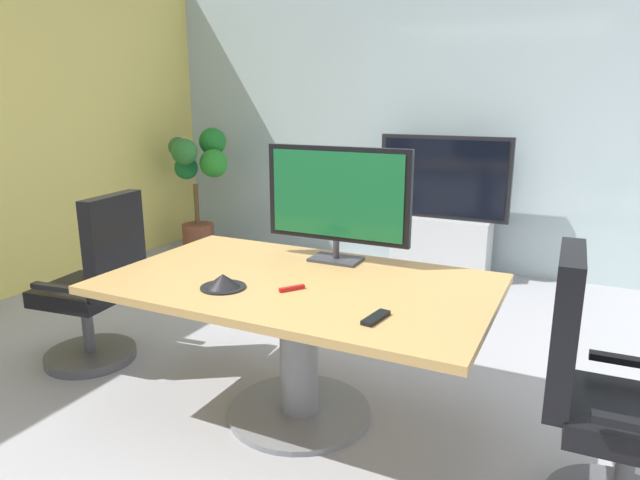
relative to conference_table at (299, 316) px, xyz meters
name	(u,v)px	position (x,y,z in m)	size (l,w,h in m)	color
ground_plane	(320,398)	(0.03, 0.19, -0.56)	(7.27, 7.27, 0.00)	#99999E
wall_back_glass_partition	(454,116)	(0.03, 3.10, 0.91)	(6.27, 0.10, 2.93)	#9EB2B7
conference_table	(299,316)	(0.00, 0.00, 0.00)	(1.92, 1.15, 0.75)	#B2894C
office_chair_left	(97,294)	(-1.41, -0.02, -0.10)	(0.62, 0.60, 1.09)	#4C4C51
office_chair_right	(604,414)	(1.41, -0.14, -0.10)	(0.60, 0.58, 1.09)	#4C4C51
tv_monitor	(338,198)	(0.03, 0.40, 0.55)	(0.84, 0.18, 0.64)	#333338
wall_display_unit	(441,229)	(0.05, 2.75, -0.12)	(1.20, 0.36, 1.31)	#B7BABC
potted_plant	(199,178)	(-2.50, 2.43, 0.25)	(0.66, 0.63, 1.33)	brown
conference_phone	(223,282)	(-0.27, -0.27, 0.22)	(0.22, 0.22, 0.07)	black
remote_control	(376,318)	(0.53, -0.32, 0.20)	(0.05, 0.17, 0.02)	black
whiteboard_marker	(292,288)	(0.05, -0.15, 0.20)	(0.13, 0.02, 0.02)	red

